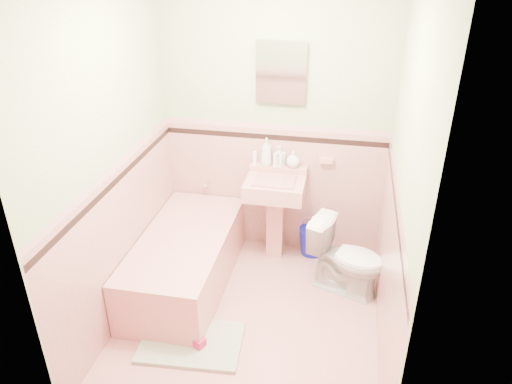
% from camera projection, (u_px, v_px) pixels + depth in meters
% --- Properties ---
extents(floor, '(2.20, 2.20, 0.00)m').
position_uv_depth(floor, '(250.00, 318.00, 3.87)').
color(floor, '#D08B88').
rests_on(floor, ground).
extents(wall_back, '(2.50, 0.00, 2.50)m').
position_uv_depth(wall_back, '(275.00, 123.00, 4.26)').
color(wall_back, beige).
rests_on(wall_back, ground).
extents(wall_front, '(2.50, 0.00, 2.50)m').
position_uv_depth(wall_front, '(201.00, 273.00, 2.34)').
color(wall_front, beige).
rests_on(wall_front, ground).
extents(wall_left, '(0.00, 2.50, 2.50)m').
position_uv_depth(wall_left, '(112.00, 164.00, 3.47)').
color(wall_left, beige).
rests_on(wall_left, ground).
extents(wall_right, '(0.00, 2.50, 2.50)m').
position_uv_depth(wall_right, '(401.00, 189.00, 3.12)').
color(wall_right, beige).
rests_on(wall_right, ground).
extents(wainscot_back, '(2.00, 0.00, 2.00)m').
position_uv_depth(wainscot_back, '(273.00, 189.00, 4.54)').
color(wainscot_back, '#D2908D').
rests_on(wainscot_back, ground).
extents(wainscot_front, '(2.00, 0.00, 2.00)m').
position_uv_depth(wainscot_front, '(208.00, 368.00, 2.65)').
color(wainscot_front, '#D2908D').
rests_on(wainscot_front, ground).
extents(wainscot_left, '(0.00, 2.20, 2.20)m').
position_uv_depth(wainscot_left, '(125.00, 241.00, 3.77)').
color(wainscot_left, '#D2908D').
rests_on(wainscot_left, ground).
extents(wainscot_right, '(0.00, 2.20, 2.20)m').
position_uv_depth(wainscot_right, '(387.00, 271.00, 3.43)').
color(wainscot_right, '#D2908D').
rests_on(wainscot_right, ground).
extents(accent_back, '(2.00, 0.00, 2.00)m').
position_uv_depth(accent_back, '(274.00, 137.00, 4.30)').
color(accent_back, black).
rests_on(accent_back, ground).
extents(accent_front, '(2.00, 0.00, 2.00)m').
position_uv_depth(accent_front, '(204.00, 292.00, 2.42)').
color(accent_front, black).
rests_on(accent_front, ground).
extents(accent_left, '(0.00, 2.20, 2.20)m').
position_uv_depth(accent_left, '(116.00, 181.00, 3.53)').
color(accent_left, black).
rests_on(accent_left, ground).
extents(accent_right, '(0.00, 2.20, 2.20)m').
position_uv_depth(accent_right, '(396.00, 206.00, 3.19)').
color(accent_right, black).
rests_on(accent_right, ground).
extents(cap_back, '(2.00, 0.00, 2.00)m').
position_uv_depth(cap_back, '(275.00, 127.00, 4.25)').
color(cap_back, '#D09193').
rests_on(cap_back, ground).
extents(cap_front, '(2.00, 0.00, 2.00)m').
position_uv_depth(cap_front, '(203.00, 275.00, 2.37)').
color(cap_front, '#D09193').
rests_on(cap_front, ground).
extents(cap_left, '(0.00, 2.20, 2.20)m').
position_uv_depth(cap_left, '(115.00, 168.00, 3.48)').
color(cap_left, '#D09193').
rests_on(cap_left, ground).
extents(cap_right, '(0.00, 2.20, 2.20)m').
position_uv_depth(cap_right, '(398.00, 193.00, 3.14)').
color(cap_right, '#D09193').
rests_on(cap_right, ground).
extents(bathtub, '(0.70, 1.50, 0.45)m').
position_uv_depth(bathtub, '(186.00, 261.00, 4.17)').
color(bathtub, tan).
rests_on(bathtub, floor).
extents(tub_faucet, '(0.04, 0.12, 0.04)m').
position_uv_depth(tub_faucet, '(207.00, 183.00, 4.61)').
color(tub_faucet, silver).
rests_on(tub_faucet, wall_back).
extents(sink, '(0.52, 0.48, 0.81)m').
position_uv_depth(sink, '(274.00, 220.00, 4.43)').
color(sink, tan).
rests_on(sink, floor).
extents(sink_faucet, '(0.02, 0.02, 0.10)m').
position_uv_depth(sink_faucet, '(278.00, 159.00, 4.30)').
color(sink_faucet, silver).
rests_on(sink_faucet, sink).
extents(medicine_cabinet, '(0.37, 0.04, 0.46)m').
position_uv_depth(medicine_cabinet, '(281.00, 72.00, 4.01)').
color(medicine_cabinet, white).
rests_on(medicine_cabinet, wall_back).
extents(soap_dish, '(0.12, 0.07, 0.04)m').
position_uv_depth(soap_dish, '(326.00, 160.00, 4.28)').
color(soap_dish, tan).
rests_on(soap_dish, wall_back).
extents(soap_bottle_left, '(0.12, 0.12, 0.25)m').
position_uv_depth(soap_bottle_left, '(267.00, 152.00, 4.33)').
color(soap_bottle_left, '#B2B2B2').
rests_on(soap_bottle_left, sink).
extents(soap_bottle_mid, '(0.11, 0.11, 0.19)m').
position_uv_depth(soap_bottle_mid, '(280.00, 156.00, 4.33)').
color(soap_bottle_mid, '#B2B2B2').
rests_on(soap_bottle_mid, sink).
extents(soap_bottle_right, '(0.15, 0.15, 0.15)m').
position_uv_depth(soap_bottle_right, '(293.00, 159.00, 4.31)').
color(soap_bottle_right, '#B2B2B2').
rests_on(soap_bottle_right, sink).
extents(tube, '(0.05, 0.05, 0.12)m').
position_uv_depth(tube, '(255.00, 158.00, 4.38)').
color(tube, white).
rests_on(tube, sink).
extents(toilet, '(0.71, 0.54, 0.64)m').
position_uv_depth(toilet, '(347.00, 258.00, 4.05)').
color(toilet, white).
rests_on(toilet, floor).
extents(bucket, '(0.33, 0.33, 0.26)m').
position_uv_depth(bucket, '(312.00, 241.00, 4.62)').
color(bucket, '#1216B7').
rests_on(bucket, floor).
extents(bath_mat, '(0.78, 0.55, 0.03)m').
position_uv_depth(bath_mat, '(192.00, 342.00, 3.62)').
color(bath_mat, '#94A68A').
rests_on(bath_mat, floor).
extents(shoe, '(0.18, 0.14, 0.07)m').
position_uv_depth(shoe, '(195.00, 340.00, 3.57)').
color(shoe, '#BF1E59').
rests_on(shoe, bath_mat).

